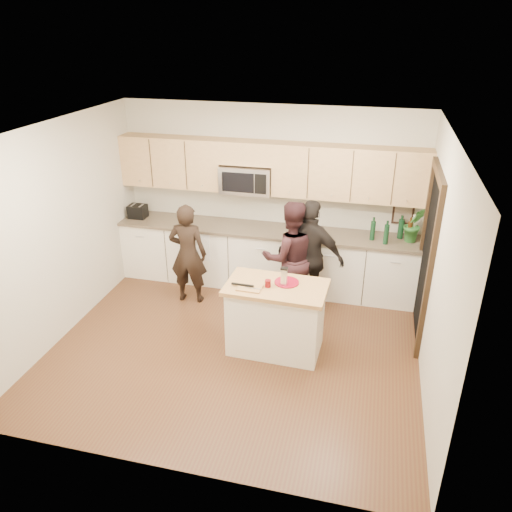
% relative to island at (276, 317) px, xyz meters
% --- Properties ---
extents(floor, '(4.50, 4.50, 0.00)m').
position_rel_island_xyz_m(floor, '(-0.50, -0.07, -0.45)').
color(floor, '#52341C').
rests_on(floor, ground).
extents(room_shell, '(4.52, 4.02, 2.71)m').
position_rel_island_xyz_m(room_shell, '(-0.50, -0.07, 1.28)').
color(room_shell, beige).
rests_on(room_shell, ground).
extents(back_cabinetry, '(4.50, 0.66, 0.94)m').
position_rel_island_xyz_m(back_cabinetry, '(-0.50, 1.62, 0.02)').
color(back_cabinetry, white).
rests_on(back_cabinetry, ground).
extents(upper_cabinetry, '(4.50, 0.33, 0.75)m').
position_rel_island_xyz_m(upper_cabinetry, '(-0.47, 1.76, 1.39)').
color(upper_cabinetry, tan).
rests_on(upper_cabinetry, ground).
extents(microwave, '(0.76, 0.41, 0.40)m').
position_rel_island_xyz_m(microwave, '(-0.81, 1.72, 1.20)').
color(microwave, silver).
rests_on(microwave, ground).
extents(doorway, '(0.06, 1.25, 2.20)m').
position_rel_island_xyz_m(doorway, '(1.73, 0.83, 0.70)').
color(doorway, black).
rests_on(doorway, ground).
extents(framed_picture, '(0.30, 0.03, 0.38)m').
position_rel_island_xyz_m(framed_picture, '(1.45, 1.91, 0.83)').
color(framed_picture, black).
rests_on(framed_picture, ground).
extents(dish_towel, '(0.34, 0.60, 0.48)m').
position_rel_island_xyz_m(dish_towel, '(-1.45, 1.43, 0.35)').
color(dish_towel, white).
rests_on(dish_towel, ground).
extents(island, '(1.22, 0.74, 0.90)m').
position_rel_island_xyz_m(island, '(0.00, 0.00, 0.00)').
color(island, white).
rests_on(island, ground).
extents(red_plate, '(0.29, 0.29, 0.02)m').
position_rel_island_xyz_m(red_plate, '(0.11, 0.09, 0.45)').
color(red_plate, maroon).
rests_on(red_plate, island).
extents(box_grater, '(0.08, 0.07, 0.22)m').
position_rel_island_xyz_m(box_grater, '(0.09, 0.02, 0.57)').
color(box_grater, silver).
rests_on(box_grater, red_plate).
extents(drink_glass, '(0.07, 0.07, 0.09)m').
position_rel_island_xyz_m(drink_glass, '(-0.09, -0.05, 0.49)').
color(drink_glass, maroon).
rests_on(drink_glass, island).
extents(cutting_board, '(0.29, 0.21, 0.02)m').
position_rel_island_xyz_m(cutting_board, '(-0.29, -0.15, 0.46)').
color(cutting_board, tan).
rests_on(cutting_board, island).
extents(tongs, '(0.27, 0.04, 0.02)m').
position_rel_island_xyz_m(tongs, '(-0.38, -0.13, 0.47)').
color(tongs, black).
rests_on(tongs, cutting_board).
extents(knife, '(0.20, 0.03, 0.01)m').
position_rel_island_xyz_m(knife, '(-0.25, -0.17, 0.47)').
color(knife, silver).
rests_on(knife, cutting_board).
extents(toaster, '(0.27, 0.22, 0.21)m').
position_rel_island_xyz_m(toaster, '(-2.55, 1.60, 0.59)').
color(toaster, black).
rests_on(toaster, back_cabinetry).
extents(bottle_cluster, '(0.62, 0.33, 0.38)m').
position_rel_island_xyz_m(bottle_cluster, '(1.40, 1.64, 0.66)').
color(bottle_cluster, black).
rests_on(bottle_cluster, back_cabinetry).
extents(orchid, '(0.33, 0.30, 0.51)m').
position_rel_island_xyz_m(orchid, '(1.60, 1.65, 0.74)').
color(orchid, '#2A6729').
rests_on(orchid, back_cabinetry).
extents(woman_left, '(0.56, 0.39, 1.48)m').
position_rel_island_xyz_m(woman_left, '(-1.47, 0.90, 0.29)').
color(woman_left, black).
rests_on(woman_left, ground).
extents(woman_center, '(0.96, 0.87, 1.62)m').
position_rel_island_xyz_m(woman_center, '(-0.01, 0.98, 0.36)').
color(woman_center, black).
rests_on(woman_center, ground).
extents(woman_right, '(1.02, 0.61, 1.63)m').
position_rel_island_xyz_m(woman_right, '(0.26, 1.06, 0.36)').
color(woman_right, black).
rests_on(woman_right, ground).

